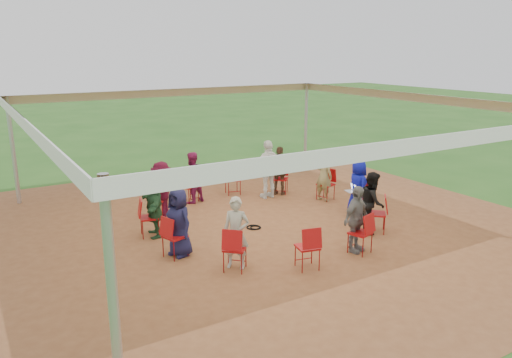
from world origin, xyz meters
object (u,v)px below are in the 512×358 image
person_seated_1 (324,176)px  person_seated_6 (179,222)px  person_seated_8 (356,219)px  cable_coil (254,227)px  chair_6 (149,218)px  person_seated_3 (192,178)px  chair_2 (280,179)px  chair_5 (158,200)px  chair_3 (233,180)px  chair_10 (360,233)px  chair_11 (377,214)px  chair_0 (361,197)px  chair_1 (326,185)px  person_seated_4 (162,189)px  chair_7 (175,237)px  chair_4 (189,187)px  chair_8 (235,249)px  chair_9 (307,247)px  laptop (352,189)px  person_seated_2 (280,171)px  person_seated_7 (236,233)px  standing_person (269,169)px  person_seated_0 (358,187)px  person_seated_9 (372,202)px  person_seated_5 (154,206)px

person_seated_1 → person_seated_6: (-5.05, -1.55, 0.00)m
person_seated_8 → cable_coil: person_seated_8 is taller
chair_6 → person_seated_3: bearing=147.8°
chair_2 → chair_5: size_ratio=1.00×
chair_3 → chair_10: same height
chair_6 → chair_11: (4.71, -2.50, 0.00)m
cable_coil → chair_0: bearing=-8.3°
person_seated_6 → chair_1: bearing=90.0°
person_seated_4 → chair_7: bearing=27.8°
chair_1 → chair_4: size_ratio=1.00×
chair_5 → chair_8: (0.14, -3.90, 0.00)m
chair_9 → laptop: bearing=48.1°
person_seated_2 → person_seated_8: same height
chair_1 → person_seated_1: (-0.11, -0.04, 0.28)m
person_seated_7 → standing_person: 4.89m
chair_5 → person_seated_4: 0.31m
chair_10 → person_seated_0: (1.76, 2.05, 0.28)m
person_seated_3 → person_seated_6: (-1.75, -3.30, 0.00)m
chair_3 → chair_9: size_ratio=1.00×
chair_0 → chair_5: bearing=75.0°
person_seated_6 → laptop: (4.94, 0.22, -0.05)m
chair_1 → chair_6: size_ratio=1.00×
chair_5 → standing_person: standing_person is taller
chair_3 → person_seated_6: size_ratio=0.62×
person_seated_4 → cable_coil: 2.63m
chair_6 → person_seated_9: person_seated_9 is taller
laptop → person_seated_5: bearing=90.0°
chair_4 → chair_8: same height
chair_6 → person_seated_7: person_seated_7 is taller
chair_3 → chair_8: bearing=75.0°
person_seated_6 → person_seated_2: bearing=105.0°
chair_1 → cable_coil: bearing=91.3°
chair_8 → person_seated_9: size_ratio=0.62×
chair_0 → person_seated_5: size_ratio=0.62×
chair_0 → chair_5: size_ratio=1.00×
chair_8 → person_seated_3: person_seated_3 is taller
laptop → person_seated_7: bearing=121.1°
person_seated_0 → person_seated_1: same height
chair_4 → person_seated_7: (-0.99, -4.57, 0.28)m
person_seated_0 → cable_coil: 3.03m
person_seated_5 → cable_coil: 2.46m
person_seated_8 → standing_person: (0.56, 4.35, 0.12)m
chair_3 → person_seated_8: 5.22m
chair_7 → person_seated_1: bearing=90.0°
person_seated_1 → person_seated_6: bearing=90.0°
chair_9 → chair_11: size_ratio=1.00×
chair_5 → chair_9: 4.78m
chair_4 → chair_7: same height
chair_10 → chair_6: bearing=120.0°
person_seated_3 → chair_5: bearing=10.3°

